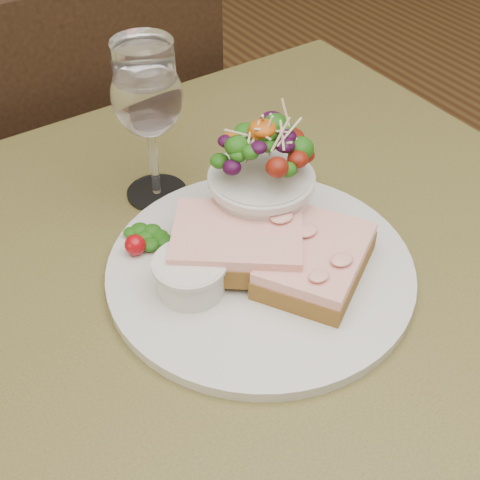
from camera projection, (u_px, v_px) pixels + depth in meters
cafe_table at (259, 348)px, 0.74m from camera, size 0.80×0.80×0.75m
chair_far at (93, 249)px, 1.38m from camera, size 0.43×0.43×0.90m
dinner_plate at (260, 270)px, 0.68m from camera, size 0.31×0.31×0.01m
sandwich_front at (315, 260)px, 0.65m from camera, size 0.15×0.14×0.03m
sandwich_back at (237, 243)px, 0.66m from camera, size 0.16×0.15×0.03m
ramekin at (190, 274)px, 0.64m from camera, size 0.07×0.07×0.04m
salad_bowl at (261, 176)px, 0.69m from camera, size 0.10×0.10×0.13m
garnish at (141, 240)px, 0.69m from camera, size 0.05×0.04×0.02m
wine_glass at (147, 101)px, 0.70m from camera, size 0.08×0.08×0.18m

